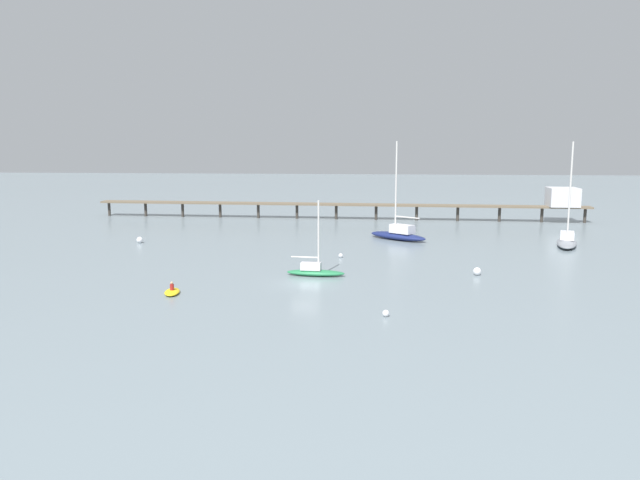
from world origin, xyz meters
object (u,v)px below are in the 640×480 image
object	(u,v)px
sailboat_green	(315,270)
mooring_buoy_mid	(140,240)
sailboat_navy	(399,233)
mooring_buoy_outer	(477,271)
pier	(443,201)
dinghy_yellow	(172,292)
mooring_buoy_far	(341,256)
sailboat_gray	(567,240)
mooring_buoy_near	(386,313)

from	to	relation	value
sailboat_green	mooring_buoy_mid	bearing A→B (deg)	144.27
sailboat_navy	mooring_buoy_outer	world-z (taller)	sailboat_navy
sailboat_green	pier	bearing A→B (deg)	68.87
sailboat_green	dinghy_yellow	world-z (taller)	sailboat_green
dinghy_yellow	mooring_buoy_far	size ratio (longest dim) A/B	6.12
sailboat_green	mooring_buoy_outer	xyz separation A→B (m)	(16.75, 1.70, -0.19)
sailboat_green	sailboat_gray	xyz separation A→B (m)	(31.62, 21.50, 0.19)
mooring_buoy_outer	mooring_buoy_mid	distance (m)	45.68
sailboat_gray	mooring_buoy_near	world-z (taller)	sailboat_gray
dinghy_yellow	pier	bearing A→B (deg)	61.30
sailboat_navy	dinghy_yellow	xyz separation A→B (m)	(-21.73, -33.17, -0.70)
pier	dinghy_yellow	bearing A→B (deg)	-118.70
sailboat_green	mooring_buoy_far	world-z (taller)	sailboat_green
mooring_buoy_near	mooring_buoy_outer	distance (m)	18.87
sailboat_green	sailboat_gray	bearing A→B (deg)	34.22
mooring_buoy_near	sailboat_green	bearing A→B (deg)	115.99
dinghy_yellow	mooring_buoy_near	bearing A→B (deg)	-16.70
mooring_buoy_near	mooring_buoy_mid	bearing A→B (deg)	134.82
sailboat_navy	mooring_buoy_mid	size ratio (longest dim) A/B	16.05
sailboat_green	mooring_buoy_outer	size ratio (longest dim) A/B	9.41
mooring_buoy_near	sailboat_navy	bearing A→B (deg)	86.40
dinghy_yellow	mooring_buoy_mid	bearing A→B (deg)	116.40
sailboat_navy	mooring_buoy_mid	distance (m)	35.74
mooring_buoy_outer	sailboat_green	bearing A→B (deg)	-174.20
sailboat_gray	mooring_buoy_far	xyz separation A→B (m)	(-29.47, -11.27, -0.54)
mooring_buoy_outer	pier	bearing A→B (deg)	88.55
mooring_buoy_mid	sailboat_navy	bearing A→B (deg)	9.59
pier	mooring_buoy_outer	distance (m)	44.66
pier	dinghy_yellow	distance (m)	62.73
sailboat_green	mooring_buoy_mid	world-z (taller)	sailboat_green
dinghy_yellow	mooring_buoy_outer	bearing A→B (deg)	19.76
pier	sailboat_gray	world-z (taller)	sailboat_gray
mooring_buoy_far	mooring_buoy_outer	distance (m)	16.91
pier	sailboat_navy	bearing A→B (deg)	-110.99
sailboat_green	sailboat_navy	world-z (taller)	sailboat_navy
sailboat_gray	mooring_buoy_far	world-z (taller)	sailboat_gray
sailboat_navy	dinghy_yellow	world-z (taller)	sailboat_navy
mooring_buoy_far	mooring_buoy_outer	world-z (taller)	mooring_buoy_outer
sailboat_navy	mooring_buoy_near	distance (m)	39.03
sailboat_navy	mooring_buoy_outer	bearing A→B (deg)	-72.38
sailboat_navy	mooring_buoy_far	size ratio (longest dim) A/B	26.50
sailboat_gray	mooring_buoy_outer	size ratio (longest dim) A/B	16.44
pier	mooring_buoy_outer	size ratio (longest dim) A/B	104.17
mooring_buoy_near	mooring_buoy_far	bearing A→B (deg)	101.26
sailboat_navy	sailboat_gray	bearing A→B (deg)	-7.64
sailboat_gray	dinghy_yellow	distance (m)	53.23
sailboat_gray	mooring_buoy_near	xyz separation A→B (m)	(-24.55, -35.99, -0.52)
mooring_buoy_outer	dinghy_yellow	bearing A→B (deg)	-160.24
dinghy_yellow	mooring_buoy_mid	xyz separation A→B (m)	(-13.51, 27.21, 0.22)
mooring_buoy_near	mooring_buoy_outer	size ratio (longest dim) A/B	0.67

